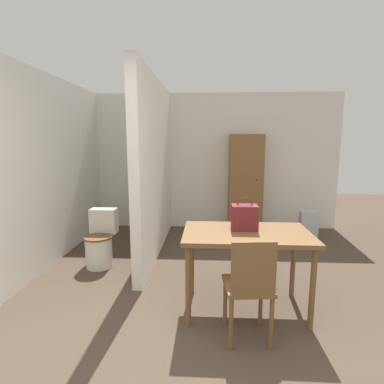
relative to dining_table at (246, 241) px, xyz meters
The scene contains 9 objects.
wall_back 3.03m from the dining_table, 98.75° to the left, with size 4.96×0.12×2.50m.
wall_left 2.69m from the dining_table, 161.69° to the left, with size 0.12×5.11×2.50m.
partition_wall 2.04m from the dining_table, 125.36° to the left, with size 0.12×2.57×2.50m.
dining_table is the anchor object (origin of this frame).
wooden_chair 0.52m from the dining_table, 93.53° to the right, with size 0.41×0.41×0.89m.
toilet 2.09m from the dining_table, 150.52° to the left, with size 0.36×0.51×0.73m.
handbag 0.23m from the dining_table, 101.95° to the left, with size 0.25×0.17×0.31m.
wooden_cabinet 2.71m from the dining_table, 83.32° to the left, with size 0.60×0.37×1.75m.
space_heater 2.57m from the dining_table, 58.99° to the left, with size 0.28×0.17×0.49m.
Camera 1 is at (0.08, -1.49, 1.62)m, focal length 28.00 mm.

